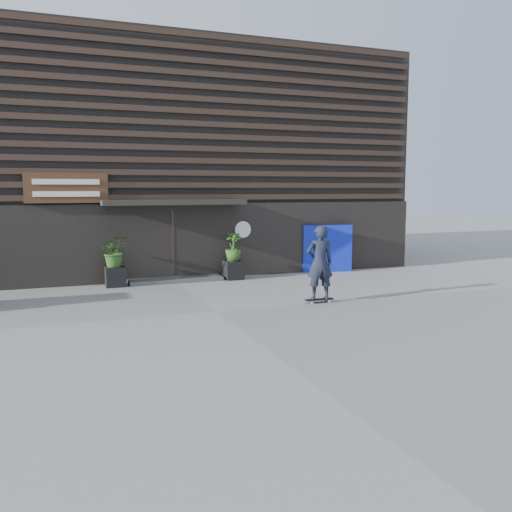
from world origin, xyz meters
name	(u,v)px	position (x,y,z in m)	size (l,w,h in m)	color
ground	(216,312)	(0.00, 0.00, 0.00)	(80.00, 80.00, 0.00)	gray
entrance_step	(176,280)	(0.00, 4.60, 0.06)	(3.00, 0.80, 0.12)	#464543
planter_pot_left	(116,277)	(-1.90, 4.40, 0.30)	(0.60, 0.60, 0.60)	black
bamboo_left	(115,251)	(-1.90, 4.40, 1.08)	(0.86, 0.75, 0.96)	#2D591E
planter_pot_right	(233,270)	(1.90, 4.40, 0.30)	(0.60, 0.60, 0.60)	black
bamboo_right	(233,247)	(1.90, 4.40, 1.08)	(0.54, 0.54, 0.96)	#2D591E
blue_tarp	(327,249)	(5.55, 4.70, 0.84)	(1.80, 0.12, 1.69)	#0D1CAD
building	(145,163)	(0.00, 9.96, 3.99)	(18.00, 11.00, 8.00)	black
skateboarder	(320,263)	(2.84, 0.05, 1.06)	(0.78, 0.58, 2.03)	black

